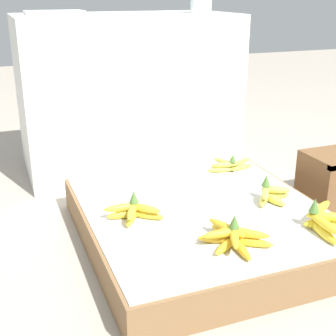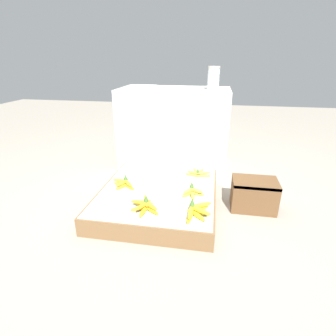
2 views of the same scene
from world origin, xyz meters
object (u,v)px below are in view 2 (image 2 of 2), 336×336
glass_jar (213,78)px  banana_bunch_middle_left (124,183)px  banana_bunch_front_midleft (145,205)px  wooden_crate (254,194)px  banana_bunch_middle_midright (192,192)px  banana_bunch_back_midright (198,173)px  foam_tray_white (143,86)px  banana_bunch_front_midright (196,211)px

glass_jar → banana_bunch_middle_left: bearing=-127.2°
banana_bunch_front_midleft → glass_jar: glass_jar is taller
wooden_crate → banana_bunch_middle_midright: (-0.47, -0.13, 0.05)m
banana_bunch_back_midright → banana_bunch_front_midleft: bearing=-117.5°
wooden_crate → glass_jar: glass_jar is taller
banana_bunch_back_midright → foam_tray_white: (-0.66, 0.67, 0.66)m
banana_bunch_back_midright → glass_jar: glass_jar is taller
banana_bunch_front_midright → glass_jar: (0.05, 1.16, 0.75)m
banana_bunch_middle_left → foam_tray_white: bearing=95.1°
banana_bunch_front_midleft → banana_bunch_middle_midright: (0.30, 0.25, 0.00)m
banana_bunch_back_midright → glass_jar: bearing=81.9°
banana_bunch_front_midright → banana_bunch_back_midright: banana_bunch_front_midright is taller
banana_bunch_front_midleft → banana_bunch_front_midright: size_ratio=1.03×
banana_bunch_middle_midright → wooden_crate: bearing=15.9°
banana_bunch_middle_midright → banana_bunch_back_midright: 0.37m
banana_bunch_middle_midright → banana_bunch_front_midleft: bearing=-140.7°
banana_bunch_front_midleft → foam_tray_white: foam_tray_white is taller
banana_bunch_front_midleft → banana_bunch_front_midright: banana_bunch_front_midright is taller
wooden_crate → banana_bunch_middle_midright: size_ratio=1.90×
banana_bunch_back_midright → foam_tray_white: foam_tray_white is taller
banana_bunch_back_midright → foam_tray_white: size_ratio=0.83×
wooden_crate → banana_bunch_middle_midright: banana_bunch_middle_midright is taller
glass_jar → foam_tray_white: 0.75m
banana_bunch_middle_left → banana_bunch_back_midright: banana_bunch_middle_left is taller
banana_bunch_front_midleft → glass_jar: 1.43m
banana_bunch_back_midright → foam_tray_white: bearing=134.7°
banana_bunch_front_midright → banana_bunch_back_midright: bearing=92.7°
wooden_crate → foam_tray_white: bearing=140.9°
wooden_crate → glass_jar: bearing=116.1°
banana_bunch_middle_left → foam_tray_white: size_ratio=0.76×
banana_bunch_front_midright → banana_bunch_middle_left: banana_bunch_front_midright is taller
foam_tray_white → banana_bunch_middle_left: bearing=-84.9°
banana_bunch_front_midright → banana_bunch_front_midleft: bearing=177.7°
glass_jar → banana_bunch_front_midleft: bearing=-109.1°
banana_bunch_middle_left → banana_bunch_back_midright: bearing=29.4°
banana_bunch_back_midright → banana_bunch_front_midright: bearing=-87.3°
wooden_crate → banana_bunch_front_midright: 0.58m
banana_bunch_front_midright → banana_bunch_back_midright: size_ratio=1.04×
banana_bunch_front_midright → banana_bunch_middle_midright: size_ratio=1.37×
foam_tray_white → banana_bunch_back_midright: bearing=-45.3°
banana_bunch_front_midleft → banana_bunch_middle_midright: banana_bunch_front_midleft is taller
wooden_crate → foam_tray_white: foam_tray_white is taller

